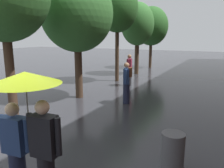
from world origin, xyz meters
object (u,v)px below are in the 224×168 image
couple_under_umbrella (28,120)px  street_tree_3 (137,24)px  litter_bin (172,154)px  pedestrian_walking_midground (129,70)px  street_tree_1 (77,13)px  street_tree_4 (151,26)px  pedestrian_walking_far (127,82)px  street_tree_2 (117,8)px

couple_under_umbrella → street_tree_3: bearing=104.2°
litter_bin → pedestrian_walking_midground: (-3.89, 6.91, 0.43)m
street_tree_1 → street_tree_4: 10.51m
litter_bin → couple_under_umbrella: bearing=-136.5°
street_tree_1 → pedestrian_walking_midground: (0.98, 3.18, -2.66)m
couple_under_umbrella → pedestrian_walking_far: size_ratio=1.30×
street_tree_2 → pedestrian_walking_midground: (1.16, -0.85, -3.31)m
couple_under_umbrella → pedestrian_walking_far: (-0.87, 5.61, -0.50)m
street_tree_3 → litter_bin: bearing=-65.1°
street_tree_1 → street_tree_3: (-0.11, 6.99, -0.12)m
street_tree_4 → pedestrian_walking_midground: 7.85m
pedestrian_walking_midground → street_tree_4: bearing=99.6°
street_tree_4 → street_tree_2: bearing=-89.3°
street_tree_2 → couple_under_umbrella: street_tree_2 is taller
street_tree_1 → street_tree_4: size_ratio=1.02×
pedestrian_walking_far → pedestrian_walking_midground: bearing=111.7°
couple_under_umbrella → pedestrian_walking_midground: 8.89m
street_tree_1 → pedestrian_walking_far: street_tree_1 is taller
street_tree_3 → couple_under_umbrella: 13.00m
street_tree_4 → street_tree_1: bearing=-88.6°
street_tree_1 → couple_under_umbrella: (3.05, -5.45, -2.14)m
street_tree_2 → street_tree_1: bearing=-87.5°
street_tree_3 → litter_bin: 12.18m
street_tree_4 → litter_bin: street_tree_4 is taller
street_tree_1 → couple_under_umbrella: size_ratio=2.42×
street_tree_3 → couple_under_umbrella: (3.16, -12.44, -2.02)m
street_tree_2 → pedestrian_walking_far: bearing=-58.7°
street_tree_2 → pedestrian_walking_far: street_tree_2 is taller
street_tree_2 → street_tree_4: 6.51m
street_tree_1 → pedestrian_walking_far: (2.18, 0.15, -2.65)m
street_tree_2 → street_tree_3: (0.07, 2.96, -0.77)m
street_tree_2 → pedestrian_walking_midground: 3.61m
street_tree_2 → couple_under_umbrella: size_ratio=2.64×
street_tree_2 → pedestrian_walking_midground: street_tree_2 is taller
couple_under_umbrella → litter_bin: size_ratio=2.49×
pedestrian_walking_far → couple_under_umbrella: bearing=-81.2°
litter_bin → pedestrian_walking_far: bearing=124.6°
litter_bin → street_tree_2: bearing=123.0°
street_tree_4 → litter_bin: bearing=-70.2°
street_tree_4 → pedestrian_walking_far: bearing=-76.7°
street_tree_4 → pedestrian_walking_far: street_tree_4 is taller
street_tree_1 → pedestrian_walking_midground: street_tree_1 is taller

